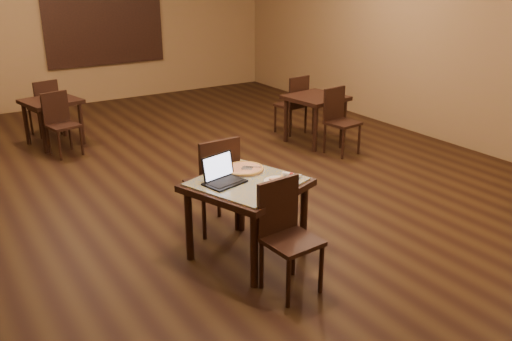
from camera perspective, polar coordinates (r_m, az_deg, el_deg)
ground at (r=6.96m, az=-5.81°, el=-1.13°), size 10.00×10.00×0.00m
wall_back at (r=11.22m, az=-18.20°, el=14.25°), size 8.00×0.02×3.00m
wall_right at (r=9.05m, az=17.59°, el=12.96°), size 0.02×10.00×3.00m
mural at (r=11.32m, az=-15.67°, el=14.81°), size 2.34×0.05×1.64m
tiled_table at (r=4.93m, az=-0.97°, el=-2.21°), size 1.18×1.18×0.76m
chair_main_near at (r=4.52m, az=3.11°, el=-6.22°), size 0.44×0.44×0.96m
chair_main_far at (r=5.46m, az=-4.33°, el=-0.93°), size 0.44×0.44×1.02m
laptop at (r=4.86m, az=-3.64°, el=-0.49°), size 0.40×0.35×0.24m
plate at (r=4.86m, az=2.35°, el=-1.16°), size 0.26×0.26×0.01m
pizza_slice at (r=4.86m, az=2.35°, el=-1.00°), size 0.25×0.25×0.02m
pizza_pan at (r=5.14m, az=-1.24°, el=0.05°), size 0.39×0.39×0.01m
pizza_whole at (r=5.14m, az=-1.24°, el=0.21°), size 0.37×0.37×0.03m
spatula at (r=5.13m, az=-0.94°, el=0.27°), size 0.24×0.24×0.01m
napkin_roll at (r=4.99m, az=3.79°, el=-0.47°), size 0.13×0.18×0.04m
other_table_a at (r=8.35m, az=6.28°, el=6.98°), size 0.88×0.88×0.74m
other_table_a_chair_near at (r=7.95m, az=8.69°, el=5.61°), size 0.46×0.46×0.95m
other_table_a_chair_far at (r=8.80m, az=4.05°, el=7.27°), size 0.46×0.46×0.95m
other_table_b at (r=8.78m, az=-20.72°, el=6.24°), size 0.89×0.89×0.70m
other_table_b_chair_near at (r=8.29m, az=-19.95°, el=5.03°), size 0.47×0.47×0.90m
other_table_b_chair_far at (r=9.30m, az=-21.30°, el=6.48°), size 0.47×0.47×0.90m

